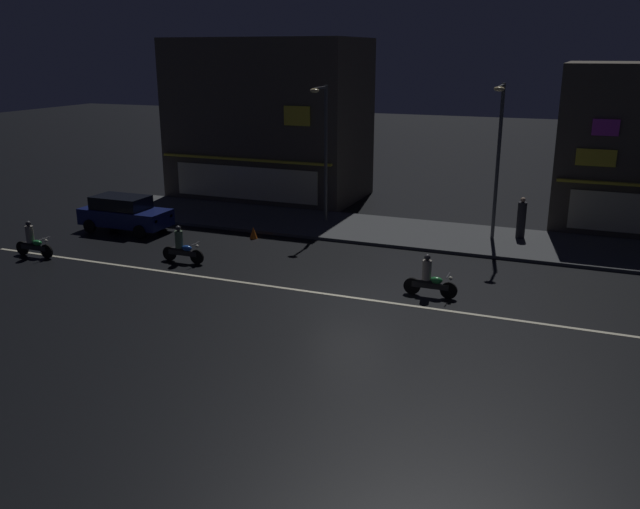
{
  "coord_description": "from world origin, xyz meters",
  "views": [
    {
      "loc": [
        7.29,
        -20.78,
        8.23
      ],
      "look_at": [
        -1.55,
        1.21,
        1.04
      ],
      "focal_mm": 37.73,
      "sensor_mm": 36.0,
      "label": 1
    }
  ],
  "objects_px": {
    "motorcycle_following": "(429,279)",
    "motorcycle_lead": "(32,242)",
    "pedestrian_on_sidewalk": "(521,219)",
    "motorcycle_opposite_lane": "(182,247)",
    "streetlamp_west": "(324,143)",
    "streetlamp_mid": "(498,149)",
    "traffic_cone": "(253,233)",
    "parked_car_near_kerb": "(124,213)"
  },
  "relations": [
    {
      "from": "motorcycle_following",
      "to": "motorcycle_opposite_lane",
      "type": "height_order",
      "value": "same"
    },
    {
      "from": "streetlamp_mid",
      "to": "parked_car_near_kerb",
      "type": "relative_size",
      "value": 1.58
    },
    {
      "from": "streetlamp_west",
      "to": "pedestrian_on_sidewalk",
      "type": "bearing_deg",
      "value": 4.61
    },
    {
      "from": "streetlamp_west",
      "to": "parked_car_near_kerb",
      "type": "distance_m",
      "value": 10.06
    },
    {
      "from": "motorcycle_lead",
      "to": "motorcycle_opposite_lane",
      "type": "relative_size",
      "value": 1.0
    },
    {
      "from": "streetlamp_west",
      "to": "motorcycle_lead",
      "type": "height_order",
      "value": "streetlamp_west"
    },
    {
      "from": "pedestrian_on_sidewalk",
      "to": "motorcycle_opposite_lane",
      "type": "distance_m",
      "value": 15.03
    },
    {
      "from": "pedestrian_on_sidewalk",
      "to": "parked_car_near_kerb",
      "type": "distance_m",
      "value": 18.45
    },
    {
      "from": "streetlamp_west",
      "to": "pedestrian_on_sidewalk",
      "type": "relative_size",
      "value": 3.55
    },
    {
      "from": "motorcycle_following",
      "to": "traffic_cone",
      "type": "distance_m",
      "value": 10.21
    },
    {
      "from": "pedestrian_on_sidewalk",
      "to": "motorcycle_following",
      "type": "height_order",
      "value": "pedestrian_on_sidewalk"
    },
    {
      "from": "motorcycle_following",
      "to": "streetlamp_mid",
      "type": "bearing_deg",
      "value": 75.12
    },
    {
      "from": "motorcycle_opposite_lane",
      "to": "parked_car_near_kerb",
      "type": "bearing_deg",
      "value": 154.3
    },
    {
      "from": "parked_car_near_kerb",
      "to": "motorcycle_following",
      "type": "relative_size",
      "value": 2.26
    },
    {
      "from": "streetlamp_mid",
      "to": "motorcycle_opposite_lane",
      "type": "distance_m",
      "value": 14.07
    },
    {
      "from": "streetlamp_mid",
      "to": "traffic_cone",
      "type": "relative_size",
      "value": 12.37
    },
    {
      "from": "pedestrian_on_sidewalk",
      "to": "motorcycle_lead",
      "type": "height_order",
      "value": "pedestrian_on_sidewalk"
    },
    {
      "from": "streetlamp_west",
      "to": "motorcycle_following",
      "type": "distance_m",
      "value": 11.16
    },
    {
      "from": "streetlamp_mid",
      "to": "pedestrian_on_sidewalk",
      "type": "xyz_separation_m",
      "value": [
        1.15,
        0.82,
        -3.18
      ]
    },
    {
      "from": "parked_car_near_kerb",
      "to": "motorcycle_opposite_lane",
      "type": "bearing_deg",
      "value": -31.76
    },
    {
      "from": "streetlamp_mid",
      "to": "traffic_cone",
      "type": "xyz_separation_m",
      "value": [
        -10.21,
        -3.39,
        -3.9
      ]
    },
    {
      "from": "motorcycle_following",
      "to": "traffic_cone",
      "type": "height_order",
      "value": "motorcycle_following"
    },
    {
      "from": "pedestrian_on_sidewalk",
      "to": "traffic_cone",
      "type": "xyz_separation_m",
      "value": [
        -11.36,
        -4.21,
        -0.72
      ]
    },
    {
      "from": "motorcycle_following",
      "to": "motorcycle_lead",
      "type": "bearing_deg",
      "value": 177.77
    },
    {
      "from": "streetlamp_mid",
      "to": "motorcycle_following",
      "type": "relative_size",
      "value": 3.58
    },
    {
      "from": "pedestrian_on_sidewalk",
      "to": "parked_car_near_kerb",
      "type": "bearing_deg",
      "value": -144.68
    },
    {
      "from": "traffic_cone",
      "to": "motorcycle_following",
      "type": "bearing_deg",
      "value": -25.89
    },
    {
      "from": "pedestrian_on_sidewalk",
      "to": "parked_car_near_kerb",
      "type": "height_order",
      "value": "pedestrian_on_sidewalk"
    },
    {
      "from": "pedestrian_on_sidewalk",
      "to": "motorcycle_lead",
      "type": "relative_size",
      "value": 0.97
    },
    {
      "from": "parked_car_near_kerb",
      "to": "motorcycle_lead",
      "type": "xyz_separation_m",
      "value": [
        -0.89,
        -4.92,
        -0.24
      ]
    },
    {
      "from": "streetlamp_west",
      "to": "motorcycle_opposite_lane",
      "type": "xyz_separation_m",
      "value": [
        -3.13,
        -7.76,
        -3.42
      ]
    },
    {
      "from": "motorcycle_following",
      "to": "traffic_cone",
      "type": "xyz_separation_m",
      "value": [
        -9.18,
        4.45,
        -0.36
      ]
    },
    {
      "from": "streetlamp_west",
      "to": "streetlamp_mid",
      "type": "xyz_separation_m",
      "value": [
        8.11,
        -0.07,
        0.12
      ]
    },
    {
      "from": "streetlamp_west",
      "to": "motorcycle_following",
      "type": "bearing_deg",
      "value": -48.21
    },
    {
      "from": "motorcycle_lead",
      "to": "parked_car_near_kerb",
      "type": "bearing_deg",
      "value": -98.51
    },
    {
      "from": "parked_car_near_kerb",
      "to": "traffic_cone",
      "type": "height_order",
      "value": "parked_car_near_kerb"
    },
    {
      "from": "traffic_cone",
      "to": "pedestrian_on_sidewalk",
      "type": "bearing_deg",
      "value": 20.36
    },
    {
      "from": "motorcycle_opposite_lane",
      "to": "traffic_cone",
      "type": "relative_size",
      "value": 3.45
    },
    {
      "from": "motorcycle_lead",
      "to": "motorcycle_following",
      "type": "distance_m",
      "value": 16.47
    },
    {
      "from": "parked_car_near_kerb",
      "to": "motorcycle_opposite_lane",
      "type": "distance_m",
      "value": 6.24
    },
    {
      "from": "pedestrian_on_sidewalk",
      "to": "motorcycle_lead",
      "type": "distance_m",
      "value": 21.18
    },
    {
      "from": "streetlamp_mid",
      "to": "pedestrian_on_sidewalk",
      "type": "height_order",
      "value": "streetlamp_mid"
    }
  ]
}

